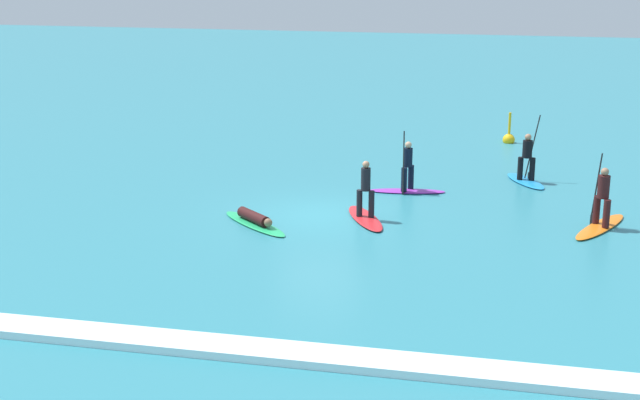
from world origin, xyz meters
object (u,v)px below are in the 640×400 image
at_px(surfer_on_purple_board, 407,179).
at_px(marker_buoy, 509,139).
at_px(surfer_on_green_board, 255,221).
at_px(surfer_on_red_board, 365,207).
at_px(surfer_on_orange_board, 601,213).
at_px(surfer_on_blue_board, 526,169).

bearing_deg(surfer_on_purple_board, marker_buoy, -117.57).
distance_m(surfer_on_purple_board, surfer_on_green_board, 6.16).
xyz_separation_m(surfer_on_red_board, surfer_on_purple_board, (0.82, 3.47, 0.08)).
distance_m(surfer_on_purple_board, surfer_on_orange_board, 6.69).
bearing_deg(surfer_on_orange_board, marker_buoy, 39.88).
bearing_deg(marker_buoy, surfer_on_red_board, -107.79).
relative_size(surfer_on_red_board, surfer_on_green_board, 1.01).
relative_size(surfer_on_green_board, surfer_on_blue_board, 1.13).
bearing_deg(surfer_on_green_board, surfer_on_red_board, 63.51).
relative_size(surfer_on_purple_board, surfer_on_green_board, 0.94).
bearing_deg(marker_buoy, surfer_on_purple_board, -109.48).
distance_m(surfer_on_blue_board, marker_buoy, 6.66).
relative_size(surfer_on_orange_board, surfer_on_green_board, 1.14).
height_order(surfer_on_red_board, surfer_on_orange_board, surfer_on_orange_board).
height_order(surfer_on_red_board, surfer_on_purple_board, surfer_on_purple_board).
height_order(surfer_on_purple_board, surfer_on_blue_board, surfer_on_blue_board).
bearing_deg(surfer_on_red_board, surfer_on_purple_board, -39.18).
bearing_deg(surfer_on_blue_board, surfer_on_red_board, 113.18).
height_order(surfer_on_orange_board, surfer_on_blue_board, surfer_on_blue_board).
bearing_deg(surfer_on_blue_board, surfer_on_orange_board, 176.03).
height_order(surfer_on_orange_board, surfer_on_green_board, surfer_on_orange_board).
height_order(surfer_on_green_board, surfer_on_blue_board, surfer_on_blue_board).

